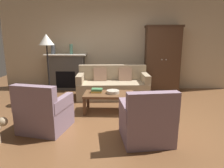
{
  "coord_description": "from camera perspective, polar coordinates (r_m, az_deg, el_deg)",
  "views": [
    {
      "loc": [
        0.07,
        -4.01,
        1.64
      ],
      "look_at": [
        -0.07,
        0.68,
        0.55
      ],
      "focal_mm": 32.74,
      "sensor_mm": 36.0,
      "label": 1
    }
  ],
  "objects": [
    {
      "name": "ground_plane",
      "position": [
        4.34,
        0.65,
        -9.18
      ],
      "size": [
        9.6,
        9.6,
        0.0
      ],
      "primitive_type": "plane",
      "color": "brown"
    },
    {
      "name": "back_wall",
      "position": [
        6.57,
        1.12,
        10.97
      ],
      "size": [
        7.2,
        0.1,
        2.8
      ],
      "primitive_type": "cube",
      "color": "beige",
      "rests_on": "ground"
    },
    {
      "name": "fireplace",
      "position": [
        6.6,
        -12.53,
        3.42
      ],
      "size": [
        1.26,
        0.48,
        1.12
      ],
      "color": "#4C4947",
      "rests_on": "ground"
    },
    {
      "name": "armoire",
      "position": [
        6.4,
        13.79,
        6.85
      ],
      "size": [
        1.06,
        0.57,
        1.97
      ],
      "color": "#472D1E",
      "rests_on": "ground"
    },
    {
      "name": "couch",
      "position": [
        5.65,
        0.24,
        -0.48
      ],
      "size": [
        1.97,
        0.97,
        0.86
      ],
      "color": "tan",
      "rests_on": "ground"
    },
    {
      "name": "coffee_table",
      "position": [
        4.53,
        -0.82,
        -3.27
      ],
      "size": [
        1.1,
        0.6,
        0.42
      ],
      "color": "brown",
      "rests_on": "ground"
    },
    {
      "name": "fruit_bowl",
      "position": [
        4.52,
        0.25,
        -2.19
      ],
      "size": [
        0.28,
        0.28,
        0.06
      ],
      "primitive_type": "cylinder",
      "color": "beige",
      "rests_on": "coffee_table"
    },
    {
      "name": "book_stack",
      "position": [
        4.6,
        -4.29,
        -1.81
      ],
      "size": [
        0.26,
        0.18,
        0.09
      ],
      "color": "gold",
      "rests_on": "coffee_table"
    },
    {
      "name": "mantel_vase_slate",
      "position": [
        6.61,
        -16.12,
        9.43
      ],
      "size": [
        0.13,
        0.13,
        0.32
      ],
      "primitive_type": "cylinder",
      "color": "#565B66",
      "rests_on": "fireplace"
    },
    {
      "name": "mantel_vase_jade",
      "position": [
        6.47,
        -11.32,
        9.54
      ],
      "size": [
        0.1,
        0.1,
        0.3
      ],
      "primitive_type": "cylinder",
      "color": "slate",
      "rests_on": "fireplace"
    },
    {
      "name": "armchair_near_left",
      "position": [
        3.86,
        -18.43,
        -7.75
      ],
      "size": [
        0.91,
        0.91,
        0.88
      ],
      "color": "gray",
      "rests_on": "ground"
    },
    {
      "name": "armchair_near_right",
      "position": [
        3.35,
        9.67,
        -10.48
      ],
      "size": [
        0.88,
        0.87,
        0.88
      ],
      "color": "gray",
      "rests_on": "ground"
    },
    {
      "name": "floor_lamp",
      "position": [
        5.22,
        -17.82,
        10.67
      ],
      "size": [
        0.36,
        0.36,
        1.71
      ],
      "color": "black",
      "rests_on": "ground"
    }
  ]
}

